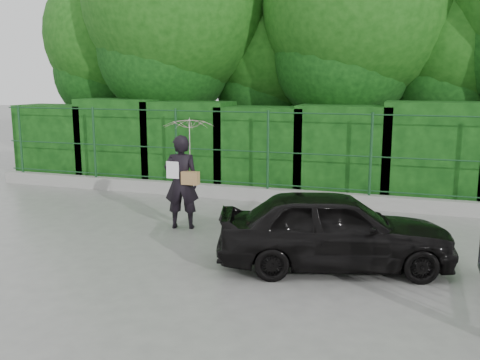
% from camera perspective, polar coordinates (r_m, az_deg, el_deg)
% --- Properties ---
extents(ground, '(80.00, 80.00, 0.00)m').
position_cam_1_polar(ground, '(8.53, -7.99, -8.52)').
color(ground, gray).
extents(kerb, '(14.00, 0.25, 0.30)m').
position_cam_1_polar(kerb, '(12.53, 1.18, -1.46)').
color(kerb, '#9E9E99').
rests_on(kerb, ground).
extents(fence, '(14.13, 0.06, 1.80)m').
position_cam_1_polar(fence, '(12.28, 2.18, 3.26)').
color(fence, '#16401F').
rests_on(fence, kerb).
extents(hedge, '(14.20, 1.20, 2.30)m').
position_cam_1_polar(hedge, '(13.30, 2.63, 3.39)').
color(hedge, black).
rests_on(hedge, ground).
extents(trees, '(17.10, 6.15, 8.08)m').
position_cam_1_polar(trees, '(15.24, 9.37, 17.47)').
color(trees, black).
rests_on(trees, ground).
extents(woman, '(1.00, 0.97, 2.10)m').
position_cam_1_polar(woman, '(10.01, -5.76, 2.48)').
color(woman, black).
rests_on(woman, ground).
extents(car, '(3.73, 2.30, 1.18)m').
position_cam_1_polar(car, '(8.12, 10.04, -5.19)').
color(car, black).
rests_on(car, ground).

